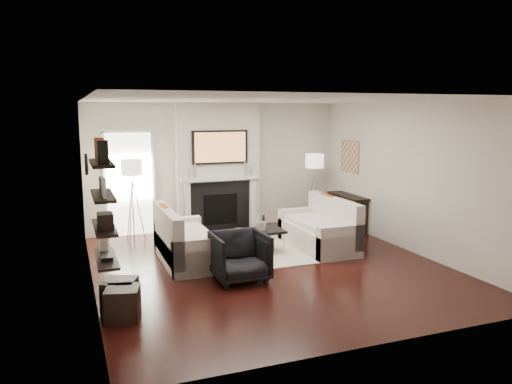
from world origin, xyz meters
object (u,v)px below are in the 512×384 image
object	(u,v)px
loveseat_right_base	(318,237)
lamp_left_shade	(131,167)
lamp_right_shade	(315,161)
coffee_table	(253,232)
loveseat_left_base	(188,250)
armchair	(240,254)
ottoman_near	(120,295)

from	to	relation	value
loveseat_right_base	lamp_left_shade	distance (m)	3.82
lamp_right_shade	coffee_table	bearing A→B (deg)	-141.93
loveseat_left_base	coffee_table	bearing A→B (deg)	2.83
loveseat_right_base	armchair	world-z (taller)	armchair
loveseat_right_base	ottoman_near	distance (m)	4.14
ottoman_near	lamp_right_shade	bearing A→B (deg)	36.74
ottoman_near	armchair	bearing A→B (deg)	16.41
loveseat_right_base	lamp_right_shade	xyz separation A→B (m)	(0.76, 1.65, 1.24)
loveseat_right_base	lamp_left_shade	world-z (taller)	lamp_left_shade
loveseat_left_base	lamp_left_shade	world-z (taller)	lamp_left_shade
loveseat_left_base	coffee_table	size ratio (longest dim) A/B	1.64
lamp_left_shade	armchair	bearing A→B (deg)	-68.22
loveseat_right_base	coffee_table	size ratio (longest dim) A/B	1.64
loveseat_left_base	loveseat_right_base	bearing A→B (deg)	-0.01
lamp_right_shade	ottoman_near	world-z (taller)	lamp_right_shade
loveseat_left_base	lamp_right_shade	bearing A→B (deg)	26.99
coffee_table	ottoman_near	distance (m)	3.07
lamp_right_shade	lamp_left_shade	bearing A→B (deg)	178.08
coffee_table	ottoman_near	world-z (taller)	coffee_table
loveseat_right_base	armchair	distance (m)	2.30
loveseat_left_base	armchair	size ratio (longest dim) A/B	2.23
loveseat_right_base	coffee_table	distance (m)	1.28
loveseat_right_base	lamp_right_shade	distance (m)	2.20
loveseat_right_base	ottoman_near	bearing A→B (deg)	-155.34
ottoman_near	loveseat_left_base	bearing A→B (deg)	53.29
lamp_right_shade	ottoman_near	distance (m)	5.78
ottoman_near	coffee_table	bearing A→B (deg)	35.61
coffee_table	armchair	size ratio (longest dim) A/B	1.36
loveseat_left_base	armchair	world-z (taller)	armchair
armchair	lamp_left_shade	xyz separation A→B (m)	(-1.19, 2.97, 1.05)
loveseat_left_base	ottoman_near	bearing A→B (deg)	-126.71
lamp_left_shade	lamp_right_shade	size ratio (longest dim) A/B	1.00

